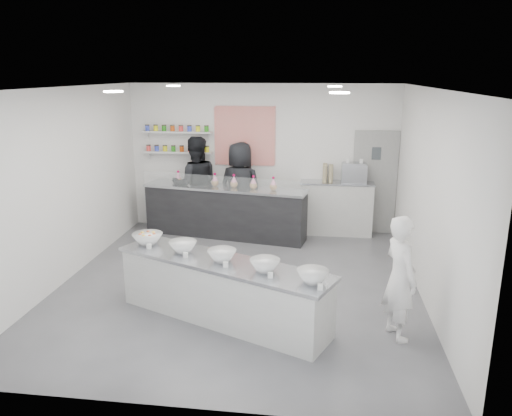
{
  "coord_description": "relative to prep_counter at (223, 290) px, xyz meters",
  "views": [
    {
      "loc": [
        1.21,
        -7.12,
        3.22
      ],
      "look_at": [
        0.22,
        0.4,
        1.14
      ],
      "focal_mm": 35.0,
      "sensor_mm": 36.0,
      "label": 1
    }
  ],
  "objects": [
    {
      "name": "floor",
      "position": [
        0.03,
        1.14,
        -0.42
      ],
      "size": [
        6.0,
        6.0,
        0.0
      ],
      "primitive_type": "plane",
      "color": "#515156",
      "rests_on": "ground"
    },
    {
      "name": "ceiling",
      "position": [
        0.03,
        1.14,
        2.58
      ],
      "size": [
        6.0,
        6.0,
        0.0
      ],
      "primitive_type": "plane",
      "rotation": [
        3.14,
        0.0,
        0.0
      ],
      "color": "white",
      "rests_on": "floor"
    },
    {
      "name": "back_wall",
      "position": [
        0.03,
        4.14,
        1.08
      ],
      "size": [
        5.5,
        0.0,
        5.5
      ],
      "primitive_type": "plane",
      "rotation": [
        1.57,
        0.0,
        0.0
      ],
      "color": "white",
      "rests_on": "floor"
    },
    {
      "name": "left_wall",
      "position": [
        -2.72,
        1.14,
        1.08
      ],
      "size": [
        0.0,
        6.0,
        6.0
      ],
      "primitive_type": "plane",
      "rotation": [
        1.57,
        0.0,
        1.57
      ],
      "color": "white",
      "rests_on": "floor"
    },
    {
      "name": "right_wall",
      "position": [
        2.78,
        1.14,
        1.08
      ],
      "size": [
        0.0,
        6.0,
        6.0
      ],
      "primitive_type": "plane",
      "rotation": [
        1.57,
        0.0,
        -1.57
      ],
      "color": "white",
      "rests_on": "floor"
    },
    {
      "name": "back_door",
      "position": [
        2.33,
        4.11,
        0.63
      ],
      "size": [
        0.88,
        0.04,
        2.1
      ],
      "primitive_type": "cube",
      "color": "gray",
      "rests_on": "floor"
    },
    {
      "name": "pattern_panel",
      "position": [
        -0.32,
        4.11,
        1.53
      ],
      "size": [
        1.25,
        0.03,
        1.2
      ],
      "primitive_type": "cube",
      "color": "red",
      "rests_on": "back_wall"
    },
    {
      "name": "jar_shelf_lower",
      "position": [
        -1.72,
        4.04,
        1.18
      ],
      "size": [
        1.45,
        0.22,
        0.04
      ],
      "primitive_type": "cube",
      "color": "silver",
      "rests_on": "back_wall"
    },
    {
      "name": "jar_shelf_upper",
      "position": [
        -1.72,
        4.04,
        1.6
      ],
      "size": [
        1.45,
        0.22,
        0.04
      ],
      "primitive_type": "cube",
      "color": "silver",
      "rests_on": "back_wall"
    },
    {
      "name": "preserve_jars",
      "position": [
        -1.72,
        4.02,
        1.46
      ],
      "size": [
        1.45,
        0.1,
        0.56
      ],
      "primitive_type": null,
      "color": "#F8443F",
      "rests_on": "jar_shelf_lower"
    },
    {
      "name": "downlight_0",
      "position": [
        -1.37,
        0.14,
        2.56
      ],
      "size": [
        0.24,
        0.24,
        0.02
      ],
      "primitive_type": "cylinder",
      "color": "white",
      "rests_on": "ceiling"
    },
    {
      "name": "downlight_1",
      "position": [
        1.43,
        0.14,
        2.56
      ],
      "size": [
        0.24,
        0.24,
        0.02
      ],
      "primitive_type": "cylinder",
      "color": "white",
      "rests_on": "ceiling"
    },
    {
      "name": "downlight_2",
      "position": [
        -1.37,
        2.74,
        2.56
      ],
      "size": [
        0.24,
        0.24,
        0.02
      ],
      "primitive_type": "cylinder",
      "color": "white",
      "rests_on": "ceiling"
    },
    {
      "name": "downlight_3",
      "position": [
        1.43,
        2.74,
        2.56
      ],
      "size": [
        0.24,
        0.24,
        0.02
      ],
      "primitive_type": "cylinder",
      "color": "white",
      "rests_on": "ceiling"
    },
    {
      "name": "prep_counter",
      "position": [
        0.0,
        0.0,
        0.0
      ],
      "size": [
        3.08,
        1.88,
        0.83
      ],
      "primitive_type": "cube",
      "rotation": [
        0.0,
        0.0,
        -0.42
      ],
      "color": "silver",
      "rests_on": "floor"
    },
    {
      "name": "back_bar",
      "position": [
        -0.64,
        3.46,
        0.09
      ],
      "size": [
        3.35,
        1.17,
        1.02
      ],
      "primitive_type": "cube",
      "rotation": [
        0.0,
        0.0,
        -0.18
      ],
      "color": "black",
      "rests_on": "floor"
    },
    {
      "name": "sneeze_guard",
      "position": [
        -0.69,
        3.18,
        0.74
      ],
      "size": [
        3.2,
        0.58,
        0.28
      ],
      "primitive_type": "cube",
      "rotation": [
        0.0,
        0.0,
        -0.18
      ],
      "color": "white",
      "rests_on": "back_bar"
    },
    {
      "name": "espresso_ledge",
      "position": [
        1.58,
        3.92,
        0.13
      ],
      "size": [
        1.46,
        0.47,
        1.09
      ],
      "primitive_type": "cube",
      "color": "silver",
      "rests_on": "floor"
    },
    {
      "name": "espresso_machine",
      "position": [
        1.9,
        3.92,
        0.86
      ],
      "size": [
        0.49,
        0.34,
        0.38
      ],
      "primitive_type": "cube",
      "color": "#93969E",
      "rests_on": "espresso_ledge"
    },
    {
      "name": "cup_stacks",
      "position": [
        1.38,
        3.92,
        0.84
      ],
      "size": [
        0.25,
        0.24,
        0.34
      ],
      "primitive_type": null,
      "color": "#9B8C6C",
      "rests_on": "espresso_ledge"
    },
    {
      "name": "prep_bowls",
      "position": [
        0.0,
        0.0,
        0.49
      ],
      "size": [
        2.92,
        1.65,
        0.15
      ],
      "primitive_type": null,
      "rotation": [
        0.0,
        0.0,
        -0.42
      ],
      "color": "white",
      "rests_on": "prep_counter"
    },
    {
      "name": "label_cards",
      "position": [
        0.21,
        -0.47,
        0.45
      ],
      "size": [
        2.66,
        0.04,
        0.07
      ],
      "primitive_type": null,
      "color": "white",
      "rests_on": "prep_counter"
    },
    {
      "name": "cookie_bags",
      "position": [
        -0.64,
        3.46,
        0.74
      ],
      "size": [
        2.14,
        0.52,
        0.27
      ],
      "primitive_type": null,
      "rotation": [
        0.0,
        0.0,
        -0.18
      ],
      "color": "pink",
      "rests_on": "back_bar"
    },
    {
      "name": "woman_prep",
      "position": [
        2.24,
        -0.15,
        0.37
      ],
      "size": [
        0.57,
        0.68,
        1.58
      ],
      "primitive_type": "imported",
      "rotation": [
        0.0,
        0.0,
        1.96
      ],
      "color": "white",
      "rests_on": "floor"
    },
    {
      "name": "staff_left",
      "position": [
        -1.29,
        3.74,
        0.57
      ],
      "size": [
        1.13,
        0.99,
        1.97
      ],
      "primitive_type": "imported",
      "rotation": [
        0.0,
        0.0,
        3.43
      ],
      "color": "black",
      "rests_on": "floor"
    },
    {
      "name": "staff_right",
      "position": [
        -0.36,
        3.71,
        0.53
      ],
      "size": [
        1.04,
        0.8,
        1.88
      ],
      "primitive_type": "imported",
      "rotation": [
        0.0,
        0.0,
        2.9
      ],
      "color": "black",
      "rests_on": "floor"
    }
  ]
}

